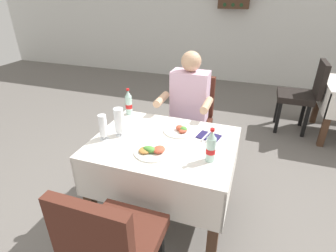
{
  "coord_description": "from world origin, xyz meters",
  "views": [
    {
      "loc": [
        0.73,
        -1.69,
        1.77
      ],
      "look_at": [
        0.13,
        0.04,
        0.81
      ],
      "focal_mm": 28.3,
      "sensor_mm": 36.0,
      "label": 1
    }
  ],
  "objects_px": {
    "seated_diner_far": "(188,108)",
    "background_chair_left": "(304,93)",
    "beer_glass_left": "(103,127)",
    "plate_near_camera": "(152,151)",
    "chair_far_diner_seat": "(190,118)",
    "chair_near_camera_side": "(113,243)",
    "cola_bottle_secondary": "(211,147)",
    "cola_bottle_primary": "(129,103)",
    "main_dining_table": "(164,160)",
    "napkin_cutlery_set": "(209,136)",
    "plate_far_diner": "(180,130)",
    "beer_glass_middle": "(119,121)"
  },
  "relations": [
    {
      "from": "plate_near_camera",
      "to": "cola_bottle_secondary",
      "type": "bearing_deg",
      "value": 6.27
    },
    {
      "from": "cola_bottle_secondary",
      "to": "napkin_cutlery_set",
      "type": "xyz_separation_m",
      "value": [
        -0.07,
        0.31,
        -0.1
      ]
    },
    {
      "from": "background_chair_left",
      "to": "beer_glass_left",
      "type": "bearing_deg",
      "value": -127.38
    },
    {
      "from": "plate_far_diner",
      "to": "napkin_cutlery_set",
      "type": "height_order",
      "value": "plate_far_diner"
    },
    {
      "from": "plate_near_camera",
      "to": "beer_glass_left",
      "type": "height_order",
      "value": "beer_glass_left"
    },
    {
      "from": "cola_bottle_primary",
      "to": "background_chair_left",
      "type": "relative_size",
      "value": 0.25
    },
    {
      "from": "chair_far_diner_seat",
      "to": "main_dining_table",
      "type": "bearing_deg",
      "value": -90.0
    },
    {
      "from": "seated_diner_far",
      "to": "background_chair_left",
      "type": "height_order",
      "value": "seated_diner_far"
    },
    {
      "from": "main_dining_table",
      "to": "chair_near_camera_side",
      "type": "distance_m",
      "value": 0.81
    },
    {
      "from": "main_dining_table",
      "to": "cola_bottle_primary",
      "type": "relative_size",
      "value": 4.38
    },
    {
      "from": "cola_bottle_secondary",
      "to": "background_chair_left",
      "type": "xyz_separation_m",
      "value": [
        0.83,
        2.18,
        -0.28
      ]
    },
    {
      "from": "cola_bottle_secondary",
      "to": "plate_far_diner",
      "type": "bearing_deg",
      "value": 133.64
    },
    {
      "from": "chair_far_diner_seat",
      "to": "cola_bottle_secondary",
      "type": "distance_m",
      "value": 1.06
    },
    {
      "from": "plate_near_camera",
      "to": "background_chair_left",
      "type": "relative_size",
      "value": 0.27
    },
    {
      "from": "chair_near_camera_side",
      "to": "cola_bottle_secondary",
      "type": "bearing_deg",
      "value": 60.55
    },
    {
      "from": "plate_far_diner",
      "to": "plate_near_camera",
      "type": "bearing_deg",
      "value": -104.87
    },
    {
      "from": "beer_glass_left",
      "to": "napkin_cutlery_set",
      "type": "distance_m",
      "value": 0.82
    },
    {
      "from": "seated_diner_far",
      "to": "plate_far_diner",
      "type": "xyz_separation_m",
      "value": [
        0.08,
        -0.52,
        0.04
      ]
    },
    {
      "from": "chair_near_camera_side",
      "to": "beer_glass_middle",
      "type": "bearing_deg",
      "value": 114.37
    },
    {
      "from": "plate_far_diner",
      "to": "cola_bottle_primary",
      "type": "bearing_deg",
      "value": 162.23
    },
    {
      "from": "beer_glass_left",
      "to": "background_chair_left",
      "type": "xyz_separation_m",
      "value": [
        1.65,
        2.16,
        -0.28
      ]
    },
    {
      "from": "main_dining_table",
      "to": "background_chair_left",
      "type": "bearing_deg",
      "value": 59.27
    },
    {
      "from": "plate_near_camera",
      "to": "chair_near_camera_side",
      "type": "bearing_deg",
      "value": -88.13
    },
    {
      "from": "main_dining_table",
      "to": "plate_far_diner",
      "type": "xyz_separation_m",
      "value": [
        0.08,
        0.18,
        0.19
      ]
    },
    {
      "from": "cola_bottle_secondary",
      "to": "background_chair_left",
      "type": "distance_m",
      "value": 2.35
    },
    {
      "from": "plate_near_camera",
      "to": "cola_bottle_secondary",
      "type": "xyz_separation_m",
      "value": [
        0.4,
        0.04,
        0.09
      ]
    },
    {
      "from": "beer_glass_left",
      "to": "cola_bottle_primary",
      "type": "bearing_deg",
      "value": 93.1
    },
    {
      "from": "plate_near_camera",
      "to": "plate_far_diner",
      "type": "relative_size",
      "value": 1.0
    },
    {
      "from": "chair_far_diner_seat",
      "to": "plate_far_diner",
      "type": "height_order",
      "value": "chair_far_diner_seat"
    },
    {
      "from": "plate_near_camera",
      "to": "chair_far_diner_seat",
      "type": "bearing_deg",
      "value": 88.81
    },
    {
      "from": "napkin_cutlery_set",
      "to": "background_chair_left",
      "type": "distance_m",
      "value": 2.08
    },
    {
      "from": "chair_far_diner_seat",
      "to": "chair_near_camera_side",
      "type": "bearing_deg",
      "value": -90.0
    },
    {
      "from": "chair_near_camera_side",
      "to": "cola_bottle_primary",
      "type": "height_order",
      "value": "cola_bottle_primary"
    },
    {
      "from": "seated_diner_far",
      "to": "beer_glass_middle",
      "type": "xyz_separation_m",
      "value": [
        -0.36,
        -0.73,
        0.14
      ]
    },
    {
      "from": "main_dining_table",
      "to": "chair_far_diner_seat",
      "type": "relative_size",
      "value": 1.11
    },
    {
      "from": "plate_far_diner",
      "to": "cola_bottle_primary",
      "type": "distance_m",
      "value": 0.58
    },
    {
      "from": "seated_diner_far",
      "to": "chair_near_camera_side",
      "type": "bearing_deg",
      "value": -90.03
    },
    {
      "from": "plate_far_diner",
      "to": "beer_glass_middle",
      "type": "height_order",
      "value": "beer_glass_middle"
    },
    {
      "from": "main_dining_table",
      "to": "napkin_cutlery_set",
      "type": "height_order",
      "value": "napkin_cutlery_set"
    },
    {
      "from": "cola_bottle_primary",
      "to": "seated_diner_far",
      "type": "bearing_deg",
      "value": 36.58
    },
    {
      "from": "plate_far_diner",
      "to": "background_chair_left",
      "type": "relative_size",
      "value": 0.27
    },
    {
      "from": "chair_far_diner_seat",
      "to": "beer_glass_left",
      "type": "bearing_deg",
      "value": -115.17
    },
    {
      "from": "plate_near_camera",
      "to": "beer_glass_left",
      "type": "relative_size",
      "value": 1.26
    },
    {
      "from": "chair_far_diner_seat",
      "to": "seated_diner_far",
      "type": "distance_m",
      "value": 0.19
    },
    {
      "from": "cola_bottle_primary",
      "to": "background_chair_left",
      "type": "bearing_deg",
      "value": 45.05
    },
    {
      "from": "beer_glass_middle",
      "to": "main_dining_table",
      "type": "bearing_deg",
      "value": 4.06
    },
    {
      "from": "plate_near_camera",
      "to": "cola_bottle_primary",
      "type": "xyz_separation_m",
      "value": [
        -0.45,
        0.54,
        0.09
      ]
    },
    {
      "from": "chair_far_diner_seat",
      "to": "plate_near_camera",
      "type": "relative_size",
      "value": 3.75
    },
    {
      "from": "plate_near_camera",
      "to": "beer_glass_middle",
      "type": "height_order",
      "value": "beer_glass_middle"
    },
    {
      "from": "cola_bottle_primary",
      "to": "cola_bottle_secondary",
      "type": "height_order",
      "value": "cola_bottle_primary"
    }
  ]
}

